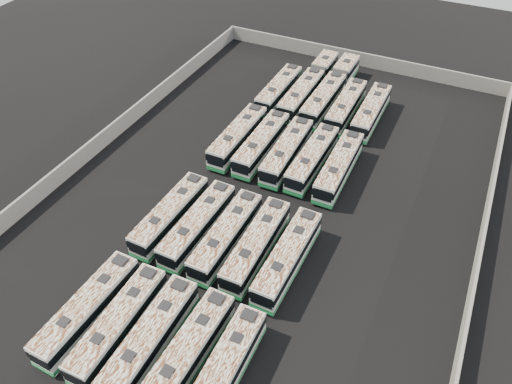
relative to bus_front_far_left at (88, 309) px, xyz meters
name	(u,v)px	position (x,y,z in m)	size (l,w,h in m)	color
ground	(260,207)	(7.01, 19.40, -1.63)	(140.00, 140.00, 0.00)	black
perimeter_wall	(260,199)	(7.01, 19.40, -0.53)	(45.20, 73.20, 2.20)	slate
bus_front_far_left	(88,309)	(0.00, 0.00, 0.00)	(2.66, 11.34, 3.18)	silver
bus_front_left	(119,324)	(3.28, -0.04, -0.01)	(2.62, 11.26, 3.16)	silver
bus_front_center	(150,339)	(6.46, -0.16, 0.03)	(2.59, 11.55, 3.24)	silver
bus_front_right	(187,354)	(9.85, 0.05, 0.02)	(2.63, 11.47, 3.22)	silver
bus_front_far_right	(223,373)	(13.14, -0.13, -0.01)	(2.53, 11.24, 3.16)	silver
bus_midfront_far_left	(170,215)	(-0.02, 12.80, -0.02)	(2.64, 11.23, 3.15)	silver
bus_midfront_left	(198,225)	(3.28, 12.76, 0.00)	(2.61, 11.35, 3.19)	silver
bus_midfront_center	(226,236)	(6.56, 12.67, 0.01)	(2.44, 11.34, 3.19)	silver
bus_midfront_right	(256,245)	(9.75, 12.82, 0.01)	(2.56, 11.40, 3.20)	silver
bus_midfront_far_right	(288,257)	(13.09, 12.69, 0.02)	(2.56, 11.48, 3.22)	silver
bus_midback_far_left	(238,137)	(-0.05, 28.02, 0.04)	(2.48, 11.59, 3.26)	silver
bus_midback_left	(261,144)	(3.17, 27.97, 0.03)	(2.48, 11.53, 3.25)	silver
bus_midback_center	(287,152)	(6.56, 27.86, 0.03)	(2.70, 11.55, 3.24)	silver
bus_midback_right	(312,158)	(9.74, 27.95, 0.01)	(2.58, 11.37, 3.19)	silver
bus_midback_far_right	(339,167)	(13.06, 27.75, 0.03)	(2.59, 11.53, 3.24)	silver
bus_back_far_left	(279,90)	(-0.08, 40.61, -0.01)	(2.39, 11.20, 3.15)	silver
bus_back_left	(309,85)	(3.28, 43.69, 0.03)	(2.45, 17.90, 3.25)	silver
bus_back_center	(331,89)	(6.47, 43.86, 0.05)	(2.64, 18.12, 3.28)	silver
bus_back_right	(346,106)	(9.73, 40.60, 0.00)	(2.47, 11.29, 3.17)	silver
bus_back_far_right	(371,112)	(13.13, 40.68, 0.02)	(2.45, 11.41, 3.21)	silver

